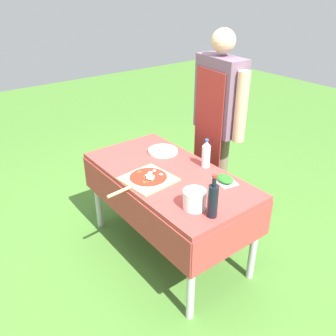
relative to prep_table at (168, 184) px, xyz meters
name	(u,v)px	position (x,y,z in m)	size (l,w,h in m)	color
ground_plane	(168,249)	(0.00, 0.00, -0.65)	(12.00, 12.00, 0.00)	#477A2D
prep_table	(168,184)	(0.00, 0.00, 0.00)	(1.44, 0.76, 0.76)	#A83D38
person_cook	(218,114)	(-0.19, 0.71, 0.38)	(0.65, 0.26, 1.75)	#70604C
pizza_on_peel	(147,179)	(0.00, -0.19, 0.12)	(0.38, 0.55, 0.05)	tan
oil_bottle	(213,200)	(0.62, -0.13, 0.22)	(0.07, 0.07, 0.30)	black
water_bottle	(206,154)	(0.10, 0.30, 0.22)	(0.07, 0.07, 0.24)	silver
herb_container	(225,179)	(0.37, 0.25, 0.13)	(0.20, 0.16, 0.04)	silver
mixing_tub	(195,199)	(0.48, -0.15, 0.17)	(0.15, 0.15, 0.13)	silver
plate_stack	(163,151)	(-0.32, 0.19, 0.12)	(0.26, 0.26, 0.02)	beige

